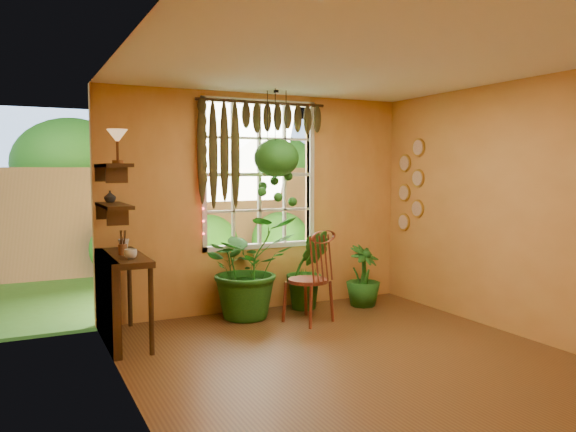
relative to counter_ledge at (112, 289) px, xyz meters
name	(u,v)px	position (x,y,z in m)	size (l,w,h in m)	color
floor	(358,363)	(1.91, -1.60, -0.55)	(4.50, 4.50, 0.00)	brown
ceiling	(361,62)	(1.91, -1.60, 2.15)	(4.50, 4.50, 0.00)	white
wall_back	(260,203)	(1.91, 0.65, 0.80)	(4.00, 4.00, 0.00)	#DD9C4B
wall_left	(131,225)	(-0.09, -1.60, 0.80)	(4.50, 4.50, 0.00)	#DD9C4B
wall_right	(520,209)	(3.91, -1.60, 0.80)	(4.50, 4.50, 0.00)	#DD9C4B
window	(259,175)	(1.91, 0.68, 1.15)	(1.52, 0.10, 1.86)	white
valance_vine	(256,127)	(1.82, 0.56, 1.73)	(1.70, 0.12, 1.10)	#3A230F
string_lights	(203,171)	(1.15, 0.59, 1.20)	(0.03, 0.03, 1.54)	#FF2633
wall_plates	(411,186)	(3.89, 0.19, 1.00)	(0.04, 0.32, 1.10)	#F6E3C9
counter_ledge	(112,289)	(0.00, 0.00, 0.00)	(0.40, 1.20, 0.90)	#3A230F
shelf_lower	(114,206)	(0.03, 0.00, 0.85)	(0.25, 0.90, 0.04)	#3A230F
shelf_upper	(113,166)	(0.03, 0.00, 1.25)	(0.25, 0.90, 0.04)	#3A230F
backyard	(181,194)	(2.15, 5.27, 0.73)	(14.00, 10.00, 12.00)	#2C5418
windsor_chair	(310,292)	(2.17, -0.20, -0.19)	(0.61, 0.62, 1.24)	brown
potted_plant_left	(248,266)	(1.61, 0.32, 0.07)	(1.11, 0.96, 1.23)	#155018
potted_plant_mid	(308,269)	(2.44, 0.37, -0.05)	(0.56, 0.45, 1.01)	#155018
potted_plant_right	(363,276)	(3.16, 0.20, -0.16)	(0.44, 0.44, 0.78)	#155018
hanging_basket	(276,161)	(1.96, 0.28, 1.31)	(0.54, 0.54, 1.40)	black
cup_a	(131,254)	(0.13, -0.33, 0.40)	(0.12, 0.12, 0.10)	silver
cup_b	(124,244)	(0.19, 0.40, 0.40)	(0.12, 0.12, 0.11)	beige
brush_jar	(123,243)	(0.11, -0.01, 0.47)	(0.09, 0.09, 0.32)	brown
shelf_vase	(110,197)	(0.04, 0.27, 0.93)	(0.12, 0.12, 0.12)	#B2AD99
tiffany_lamp	(117,138)	(0.05, -0.22, 1.51)	(0.20, 0.20, 0.33)	#563018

